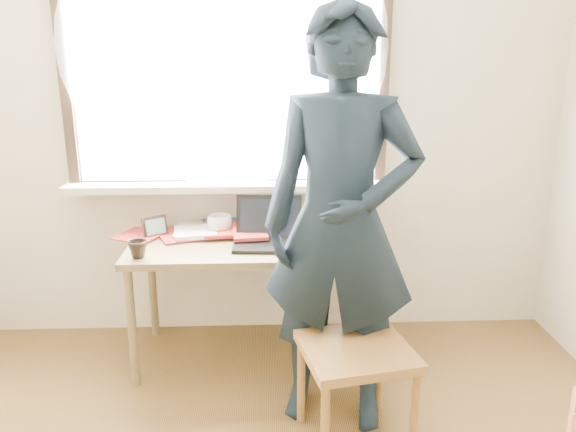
{
  "coord_description": "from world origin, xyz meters",
  "views": [
    {
      "loc": [
        0.01,
        -1.25,
        1.65
      ],
      "look_at": [
        0.1,
        0.95,
        1.02
      ],
      "focal_mm": 35.0,
      "sensor_mm": 36.0,
      "label": 1
    }
  ],
  "objects_px": {
    "mug_white": "(220,225)",
    "mug_dark": "(138,249)",
    "work_chair": "(356,362)",
    "laptop": "(268,233)",
    "desk": "(249,254)",
    "person": "(341,225)"
  },
  "relations": [
    {
      "from": "laptop",
      "to": "person",
      "type": "xyz_separation_m",
      "value": [
        0.31,
        -0.52,
        0.2
      ]
    },
    {
      "from": "laptop",
      "to": "mug_white",
      "type": "relative_size",
      "value": 2.74
    },
    {
      "from": "mug_white",
      "to": "person",
      "type": "bearing_deg",
      "value": -49.89
    },
    {
      "from": "mug_white",
      "to": "laptop",
      "type": "bearing_deg",
      "value": -33.45
    },
    {
      "from": "person",
      "to": "mug_white",
      "type": "bearing_deg",
      "value": 143.48
    },
    {
      "from": "laptop",
      "to": "mug_white",
      "type": "bearing_deg",
      "value": 146.55
    },
    {
      "from": "mug_white",
      "to": "work_chair",
      "type": "distance_m",
      "value": 1.16
    },
    {
      "from": "desk",
      "to": "work_chair",
      "type": "distance_m",
      "value": 0.92
    },
    {
      "from": "laptop",
      "to": "mug_dark",
      "type": "xyz_separation_m",
      "value": [
        -0.65,
        -0.19,
        -0.01
      ]
    },
    {
      "from": "desk",
      "to": "laptop",
      "type": "distance_m",
      "value": 0.17
    },
    {
      "from": "desk",
      "to": "work_chair",
      "type": "relative_size",
      "value": 2.43
    },
    {
      "from": "person",
      "to": "laptop",
      "type": "bearing_deg",
      "value": 134.68
    },
    {
      "from": "work_chair",
      "to": "laptop",
      "type": "bearing_deg",
      "value": 116.88
    },
    {
      "from": "desk",
      "to": "mug_dark",
      "type": "bearing_deg",
      "value": -157.88
    },
    {
      "from": "desk",
      "to": "person",
      "type": "xyz_separation_m",
      "value": [
        0.42,
        -0.54,
        0.33
      ]
    },
    {
      "from": "desk",
      "to": "mug_white",
      "type": "distance_m",
      "value": 0.26
    },
    {
      "from": "mug_dark",
      "to": "work_chair",
      "type": "xyz_separation_m",
      "value": [
        1.02,
        -0.53,
        -0.34
      ]
    },
    {
      "from": "mug_white",
      "to": "mug_dark",
      "type": "relative_size",
      "value": 1.44
    },
    {
      "from": "desk",
      "to": "work_chair",
      "type": "bearing_deg",
      "value": -57.96
    },
    {
      "from": "laptop",
      "to": "person",
      "type": "distance_m",
      "value": 0.64
    },
    {
      "from": "desk",
      "to": "laptop",
      "type": "xyz_separation_m",
      "value": [
        0.1,
        -0.03,
        0.13
      ]
    },
    {
      "from": "desk",
      "to": "mug_dark",
      "type": "relative_size",
      "value": 13.4
    }
  ]
}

